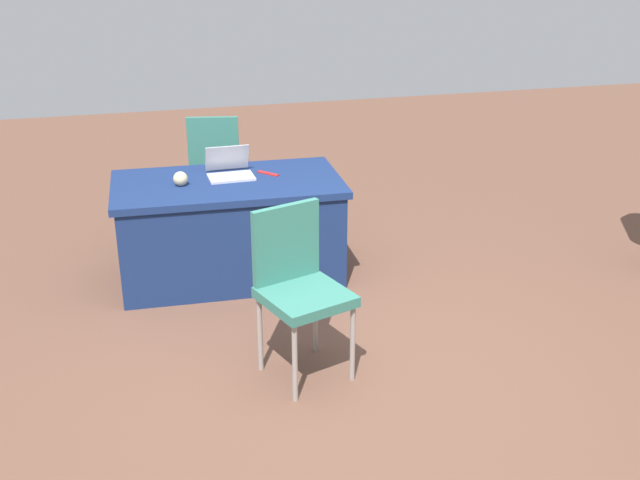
% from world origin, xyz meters
% --- Properties ---
extents(ground_plane, '(14.40, 14.40, 0.00)m').
position_xyz_m(ground_plane, '(0.00, 0.00, 0.00)').
color(ground_plane, brown).
extents(table_foreground, '(1.64, 0.93, 0.73)m').
position_xyz_m(table_foreground, '(0.42, -1.70, 0.37)').
color(table_foreground, navy).
rests_on(table_foreground, ground).
extents(chair_near_front, '(0.56, 0.56, 0.98)m').
position_xyz_m(chair_near_front, '(0.23, -0.31, 0.57)').
color(chair_near_front, '#9E9993').
rests_on(chair_near_front, ground).
extents(chair_tucked_right, '(0.51, 0.51, 0.95)m').
position_xyz_m(chair_tucked_right, '(0.36, -2.82, 0.54)').
color(chair_tucked_right, '#9E9993').
rests_on(chair_tucked_right, ground).
extents(laptop_silver, '(0.33, 0.30, 0.21)m').
position_xyz_m(laptop_silver, '(0.38, -1.80, 0.77)').
color(laptop_silver, silver).
rests_on(laptop_silver, table_foreground).
extents(yarn_ball, '(0.10, 0.10, 0.10)m').
position_xyz_m(yarn_ball, '(0.74, -1.68, 0.78)').
color(yarn_ball, beige).
rests_on(yarn_ball, table_foreground).
extents(scissors_red, '(0.14, 0.16, 0.01)m').
position_xyz_m(scissors_red, '(0.11, -1.78, 0.73)').
color(scissors_red, red).
rests_on(scissors_red, table_foreground).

